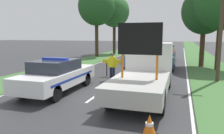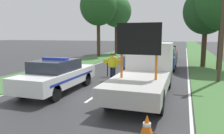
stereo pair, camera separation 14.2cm
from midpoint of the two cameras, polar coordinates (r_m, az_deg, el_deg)
ground_plane at (r=10.17m, az=-2.66°, el=-6.65°), size 160.00×160.00×0.00m
lane_markings at (r=20.62m, az=8.39°, el=0.99°), size 7.93×51.23×0.01m
grass_verge_left at (r=30.69m, az=0.95°, el=3.52°), size 3.26×120.00×0.03m
grass_verge_right at (r=29.35m, az=22.49°, el=2.66°), size 3.26×120.00×0.03m
police_car at (r=10.54m, az=-13.72°, el=-2.03°), size 1.81×4.84×1.61m
work_truck at (r=10.06m, az=9.42°, el=-0.45°), size 2.06×6.04×3.08m
road_barrier at (r=13.61m, az=3.30°, el=1.03°), size 2.64×0.08×1.09m
police_officer at (r=12.55m, az=0.52°, el=0.70°), size 0.58×0.37×1.61m
pedestrian_civilian at (r=12.71m, az=4.02°, el=0.75°), size 0.58×0.37×1.62m
traffic_cone_near_police at (r=10.98m, az=0.91°, el=-4.23°), size 0.35×0.35×0.49m
traffic_cone_centre_front at (r=14.86m, az=4.29°, el=-0.51°), size 0.50×0.50×0.69m
traffic_cone_near_truck at (r=5.94m, az=9.79°, el=-14.95°), size 0.44×0.44×0.61m
queued_car_hatch_blue at (r=17.45m, az=13.57°, el=2.30°), size 1.84×4.55×1.67m
queued_car_wagon_maroon at (r=23.14m, az=14.41°, el=3.69°), size 1.94×3.95×1.60m
roadside_tree_near_left at (r=19.57m, az=23.56°, el=13.21°), size 3.57×3.57×6.41m
roadside_tree_near_right at (r=30.24m, az=1.26°, el=14.28°), size 4.05×4.05×7.88m
roadside_tree_mid_left at (r=18.33m, az=27.35°, el=14.89°), size 3.94×3.94×7.09m
roadside_tree_mid_right at (r=26.60m, az=-3.46°, el=15.48°), size 4.29×4.29×8.20m
utility_pole at (r=13.65m, az=27.46°, el=14.20°), size 1.20×0.20×8.24m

